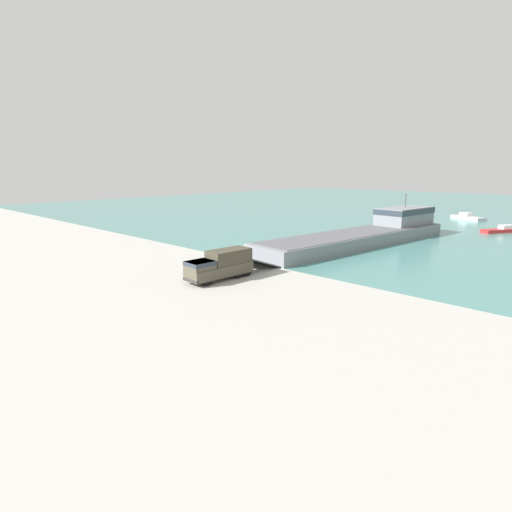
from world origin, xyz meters
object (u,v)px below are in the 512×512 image
landing_craft (371,231)px  soldier_on_ramp (210,263)px  moored_boat_b (468,217)px  military_truck (220,265)px  moored_boat_a (504,230)px  mooring_bollard (232,258)px

landing_craft → soldier_on_ramp: size_ratio=26.14×
landing_craft → moored_boat_b: landing_craft is taller
military_truck → moored_boat_b: military_truck is taller
moored_boat_b → military_truck: bearing=24.5°
soldier_on_ramp → moored_boat_b: soldier_on_ramp is taller
soldier_on_ramp → moored_boat_a: soldier_on_ramp is taller
landing_craft → mooring_bollard: landing_craft is taller
landing_craft → moored_boat_b: bearing=93.1°
moored_boat_a → landing_craft: bearing=94.1°
moored_boat_b → mooring_bollard: bearing=19.9°
landing_craft → mooring_bollard: size_ratio=54.30×
mooring_bollard → military_truck: bearing=-52.1°
moored_boat_a → mooring_bollard: bearing=100.3°
moored_boat_b → mooring_bollard: moored_boat_b is taller
military_truck → landing_craft: bearing=-178.5°
military_truck → moored_boat_a: (14.30, 57.94, -1.13)m
landing_craft → soldier_on_ramp: 30.47m
military_truck → moored_boat_b: bearing=-179.5°
military_truck → soldier_on_ramp: military_truck is taller
military_truck → soldier_on_ramp: 3.91m
military_truck → moored_boat_b: 74.40m
soldier_on_ramp → mooring_bollard: 5.34m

